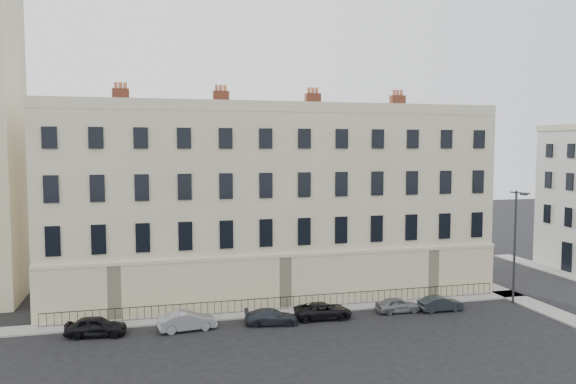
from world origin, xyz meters
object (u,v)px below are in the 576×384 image
at_px(car_c, 271,317).
at_px(car_d, 323,311).
at_px(streetlamp, 515,241).
at_px(car_a, 96,326).
at_px(car_e, 398,305).
at_px(car_b, 187,321).
at_px(car_f, 440,304).

bearing_deg(car_c, car_d, -75.31).
distance_m(car_d, streetlamp, 16.44).
distance_m(car_a, car_e, 21.46).
bearing_deg(car_d, car_a, 92.49).
relative_size(car_d, streetlamp, 0.47).
relative_size(car_a, car_b, 1.00).
xyz_separation_m(car_d, car_e, (5.87, 0.06, -0.02)).
distance_m(car_b, car_c, 5.80).
bearing_deg(car_b, car_d, -96.38).
height_order(car_d, car_f, car_d).
bearing_deg(car_e, car_b, 92.35).
bearing_deg(car_e, car_f, -96.68).
distance_m(car_b, car_d, 9.72).
relative_size(car_a, streetlamp, 0.44).
bearing_deg(car_a, car_e, -82.98).
xyz_separation_m(car_a, car_d, (15.59, -0.08, -0.08)).
distance_m(car_b, car_f, 18.89).
xyz_separation_m(car_e, streetlamp, (9.98, -0.05, 4.40)).
relative_size(car_d, car_e, 1.26).
distance_m(car_c, car_f, 13.09).
distance_m(car_b, streetlamp, 25.93).
xyz_separation_m(car_f, streetlamp, (6.68, 0.43, 4.41)).
xyz_separation_m(car_b, car_c, (5.80, -0.20, -0.10)).
relative_size(car_c, streetlamp, 0.42).
height_order(car_a, car_e, car_a).
distance_m(car_a, car_c, 11.67).
bearing_deg(car_f, car_b, 89.07).
bearing_deg(car_e, streetlamp, -88.79).
xyz_separation_m(car_a, car_e, (21.46, -0.03, -0.10)).
bearing_deg(streetlamp, car_d, 163.06).
distance_m(car_e, car_f, 3.33).
bearing_deg(car_d, car_e, -86.64).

